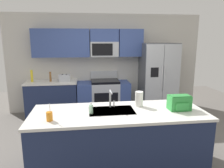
% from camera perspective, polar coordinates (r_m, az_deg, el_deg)
% --- Properties ---
extents(ground_plane, '(9.00, 9.00, 0.00)m').
position_cam_1_polar(ground_plane, '(4.14, 1.55, -16.15)').
color(ground_plane, '#66605B').
rests_on(ground_plane, ground).
extents(kitchen_wall_unit, '(5.20, 0.43, 2.60)m').
position_cam_1_polar(kitchen_wall_unit, '(5.72, -3.14, 7.25)').
color(kitchen_wall_unit, beige).
rests_on(kitchen_wall_unit, ground).
extents(back_counter, '(1.29, 0.63, 0.90)m').
position_cam_1_polar(back_counter, '(5.67, -15.82, -3.77)').
color(back_counter, '#1E2A4D').
rests_on(back_counter, ground).
extents(range_oven, '(1.36, 0.61, 1.10)m').
position_cam_1_polar(range_oven, '(5.63, -2.28, -3.49)').
color(range_oven, '#B7BABF').
rests_on(range_oven, ground).
extents(refrigerator, '(0.90, 0.76, 1.85)m').
position_cam_1_polar(refrigerator, '(5.77, 12.27, 1.53)').
color(refrigerator, '#4C4F54').
rests_on(refrigerator, ground).
extents(island_counter, '(2.59, 0.99, 0.90)m').
position_cam_1_polar(island_counter, '(3.36, 1.74, -14.57)').
color(island_counter, '#1E2A4D').
rests_on(island_counter, ground).
extents(toaster, '(0.28, 0.16, 0.18)m').
position_cam_1_polar(toaster, '(5.46, -12.67, 1.61)').
color(toaster, '#B7BABF').
rests_on(toaster, back_counter).
extents(pepper_mill, '(0.05, 0.05, 0.24)m').
position_cam_1_polar(pepper_mill, '(5.54, -16.28, 1.92)').
color(pepper_mill, brown).
rests_on(pepper_mill, back_counter).
extents(bottle_yellow, '(0.06, 0.06, 0.30)m').
position_cam_1_polar(bottle_yellow, '(5.65, -20.83, 2.06)').
color(bottle_yellow, yellow).
rests_on(bottle_yellow, back_counter).
extents(sink_faucet, '(0.09, 0.21, 0.28)m').
position_cam_1_polar(sink_faucet, '(3.30, -0.34, -3.59)').
color(sink_faucet, '#B7BABF').
rests_on(sink_faucet, island_counter).
extents(drink_cup_orange, '(0.08, 0.08, 0.24)m').
position_cam_1_polar(drink_cup_orange, '(2.93, -16.52, -8.34)').
color(drink_cup_orange, orange).
rests_on(drink_cup_orange, island_counter).
extents(soap_dispenser, '(0.06, 0.06, 0.17)m').
position_cam_1_polar(soap_dispenser, '(3.09, -5.67, -6.72)').
color(soap_dispenser, '#A5D8B2').
rests_on(soap_dispenser, island_counter).
extents(paper_towel_roll, '(0.12, 0.12, 0.24)m').
position_cam_1_polar(paper_towel_roll, '(3.40, 7.31, -4.02)').
color(paper_towel_roll, white).
rests_on(paper_towel_roll, island_counter).
extents(backpack, '(0.32, 0.22, 0.23)m').
position_cam_1_polar(backpack, '(3.37, 17.71, -4.72)').
color(backpack, green).
rests_on(backpack, island_counter).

